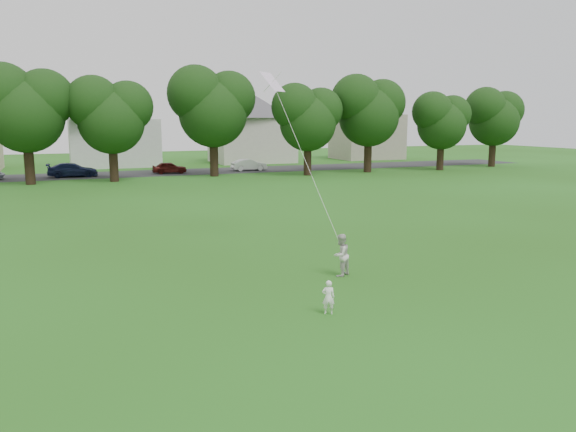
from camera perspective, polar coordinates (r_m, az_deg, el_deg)
name	(u,v)px	position (r m, az deg, el deg)	size (l,w,h in m)	color
ground	(309,313)	(15.14, 2.18, -9.86)	(160.00, 160.00, 0.00)	#224E11
street	(126,174)	(55.52, -16.15, 4.12)	(90.00, 7.00, 0.01)	#2D2D30
toddler	(328,297)	(14.98, 4.12, -8.24)	(0.34, 0.22, 0.92)	white
older_boy	(341,255)	(18.51, 5.38, -3.97)	(0.68, 0.53, 1.40)	silver
kite	(303,155)	(20.63, 1.54, 6.20)	(1.28, 3.54, 8.09)	white
tree_row	(117,104)	(48.40, -16.97, 10.85)	(80.36, 9.11, 10.84)	black
parked_cars	(14,172)	(54.27, -26.07, 4.02)	(46.12, 1.96, 1.26)	black
house_row	(116,121)	(65.27, -17.07, 9.25)	(76.16, 13.62, 10.51)	beige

